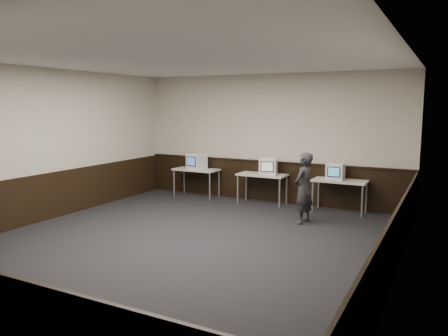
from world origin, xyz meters
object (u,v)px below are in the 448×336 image
at_px(desk_center, 262,177).
at_px(emac_center, 268,166).
at_px(emac_left, 197,161).
at_px(emac_right, 335,172).
at_px(person, 304,188).
at_px(desk_left, 196,171).
at_px(desk_right, 340,183).

relative_size(desk_center, emac_center, 2.29).
bearing_deg(emac_center, emac_left, 164.95).
xyz_separation_m(emac_right, person, (-0.35, -1.23, -0.21)).
height_order(desk_left, emac_right, emac_right).
bearing_deg(desk_center, emac_right, -1.09).
distance_m(emac_left, emac_right, 3.67).
bearing_deg(emac_right, emac_left, 177.68).
bearing_deg(desk_center, emac_left, -178.96).
bearing_deg(emac_center, desk_left, 164.03).
xyz_separation_m(desk_left, person, (3.35, -1.26, 0.05)).
bearing_deg(emac_left, desk_left, 143.95).
bearing_deg(desk_right, emac_center, -178.29).
height_order(emac_right, person, person).
distance_m(desk_center, person, 1.92).
xyz_separation_m(desk_right, emac_center, (-1.72, -0.05, 0.28)).
relative_size(desk_left, desk_center, 1.00).
bearing_deg(desk_right, desk_left, 180.00).
bearing_deg(desk_left, person, -20.68).
xyz_separation_m(desk_center, person, (1.45, -1.26, 0.05)).
bearing_deg(desk_left, desk_right, 0.00).
xyz_separation_m(desk_center, emac_left, (-1.87, -0.03, 0.28)).
bearing_deg(person, emac_center, -123.35).
bearing_deg(desk_center, person, -41.11).
bearing_deg(emac_left, desk_center, 10.16).
height_order(desk_right, person, person).
xyz_separation_m(emac_center, person, (1.27, -1.21, -0.22)).
bearing_deg(emac_left, emac_center, 8.63).
height_order(emac_left, emac_center, emac_center).
distance_m(emac_center, emac_right, 1.62).
xyz_separation_m(desk_center, emac_right, (1.80, -0.03, 0.26)).
bearing_deg(emac_right, emac_center, 178.30).
height_order(desk_left, emac_left, emac_left).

